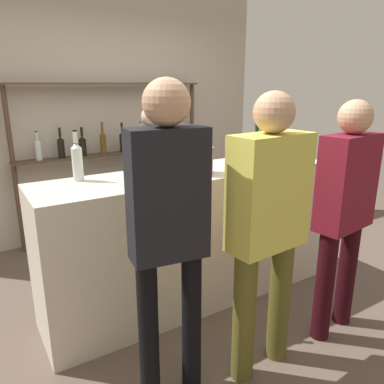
{
  "coord_description": "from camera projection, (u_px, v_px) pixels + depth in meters",
  "views": [
    {
      "loc": [
        -1.48,
        -2.38,
        1.74
      ],
      "look_at": [
        0.0,
        0.0,
        0.93
      ],
      "focal_mm": 35.0,
      "sensor_mm": 36.0,
      "label": 1
    }
  ],
  "objects": [
    {
      "name": "cork_jar",
      "position": [
        269.0,
        150.0,
        3.35
      ],
      "size": [
        0.13,
        0.13,
        0.16
      ],
      "color": "silver",
      "rests_on": "bar_counter"
    },
    {
      "name": "back_shelf",
      "position": [
        113.0,
        137.0,
        4.26
      ],
      "size": [
        2.18,
        0.18,
        1.75
      ],
      "color": "#4C3828",
      "rests_on": "ground_plane"
    },
    {
      "name": "customer_center",
      "position": [
        268.0,
        220.0,
        2.13
      ],
      "size": [
        0.5,
        0.25,
        1.71
      ],
      "rotation": [
        0.0,
        0.0,
        1.65
      ],
      "color": "brown",
      "rests_on": "ground_plane"
    },
    {
      "name": "ice_bucket",
      "position": [
        200.0,
        161.0,
        2.78
      ],
      "size": [
        0.21,
        0.21,
        0.2
      ],
      "color": "#846647",
      "rests_on": "bar_counter"
    },
    {
      "name": "counter_bottle_1",
      "position": [
        152.0,
        164.0,
        2.5
      ],
      "size": [
        0.07,
        0.07,
        0.34
      ],
      "color": "black",
      "rests_on": "bar_counter"
    },
    {
      "name": "customer_right",
      "position": [
        345.0,
        204.0,
        2.5
      ],
      "size": [
        0.47,
        0.25,
        1.65
      ],
      "rotation": [
        0.0,
        0.0,
        1.69
      ],
      "color": "black",
      "rests_on": "ground_plane"
    },
    {
      "name": "back_wall",
      "position": [
        106.0,
        114.0,
        4.34
      ],
      "size": [
        3.99,
        0.12,
        2.8
      ],
      "primitive_type": "cube",
      "color": "#B2A899",
      "rests_on": "ground_plane"
    },
    {
      "name": "server_behind_counter",
      "position": [
        153.0,
        173.0,
        3.75
      ],
      "size": [
        0.54,
        0.37,
        1.54
      ],
      "rotation": [
        0.0,
        0.0,
        -1.22
      ],
      "color": "black",
      "rests_on": "ground_plane"
    },
    {
      "name": "counter_bottle_2",
      "position": [
        77.0,
        161.0,
        2.57
      ],
      "size": [
        0.07,
        0.07,
        0.35
      ],
      "color": "silver",
      "rests_on": "bar_counter"
    },
    {
      "name": "counter_bottle_0",
      "position": [
        256.0,
        145.0,
        3.23
      ],
      "size": [
        0.09,
        0.09,
        0.35
      ],
      "color": "black",
      "rests_on": "bar_counter"
    },
    {
      "name": "bar_counter",
      "position": [
        192.0,
        237.0,
        3.03
      ],
      "size": [
        2.39,
        0.6,
        1.09
      ],
      "primitive_type": "cube",
      "color": "beige",
      "rests_on": "ground_plane"
    },
    {
      "name": "ground_plane",
      "position": [
        192.0,
        297.0,
        3.18
      ],
      "size": [
        16.0,
        16.0,
        0.0
      ],
      "primitive_type": "plane",
      "color": "brown"
    },
    {
      "name": "customer_left",
      "position": [
        169.0,
        220.0,
        1.92
      ],
      "size": [
        0.42,
        0.23,
        1.77
      ],
      "rotation": [
        0.0,
        0.0,
        1.43
      ],
      "color": "black",
      "rests_on": "ground_plane"
    }
  ]
}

